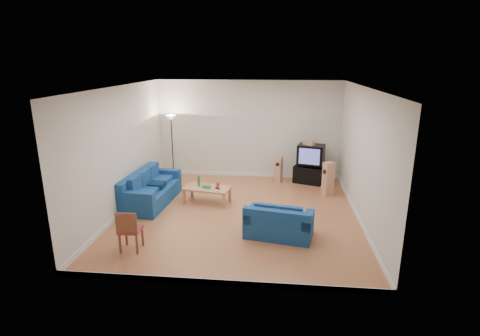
# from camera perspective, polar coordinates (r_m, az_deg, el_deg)

# --- Properties ---
(room) EXTENTS (6.01, 6.51, 3.21)m
(room) POSITION_cam_1_polar(r_m,az_deg,el_deg) (9.24, -0.25, 1.96)
(room) COLOR brown
(room) RESTS_ON ground
(sofa_three_seat) EXTENTS (1.12, 2.31, 0.87)m
(sofa_three_seat) POSITION_cam_1_polar(r_m,az_deg,el_deg) (10.61, -13.60, -3.51)
(sofa_three_seat) COLOR navy
(sofa_three_seat) RESTS_ON ground
(sofa_loveseat) EXTENTS (1.60, 1.09, 0.74)m
(sofa_loveseat) POSITION_cam_1_polar(r_m,az_deg,el_deg) (8.45, 5.90, -8.64)
(sofa_loveseat) COLOR navy
(sofa_loveseat) RESTS_ON ground
(coffee_table) EXTENTS (1.34, 0.84, 0.45)m
(coffee_table) POSITION_cam_1_polar(r_m,az_deg,el_deg) (10.30, -5.05, -3.27)
(coffee_table) COLOR tan
(coffee_table) RESTS_ON ground
(bottle) EXTENTS (0.09, 0.09, 0.29)m
(bottle) POSITION_cam_1_polar(r_m,az_deg,el_deg) (10.35, -6.29, -2.04)
(bottle) COLOR #197233
(bottle) RESTS_ON coffee_table
(tissue_box) EXTENTS (0.23, 0.17, 0.08)m
(tissue_box) POSITION_cam_1_polar(r_m,az_deg,el_deg) (10.23, -5.11, -2.83)
(tissue_box) COLOR green
(tissue_box) RESTS_ON coffee_table
(red_canister) EXTENTS (0.13, 0.13, 0.13)m
(red_canister) POSITION_cam_1_polar(r_m,az_deg,el_deg) (10.27, -3.42, -2.58)
(red_canister) COLOR red
(red_canister) RESTS_ON coffee_table
(remote) EXTENTS (0.15, 0.12, 0.02)m
(remote) POSITION_cam_1_polar(r_m,az_deg,el_deg) (10.16, -3.46, -3.13)
(remote) COLOR black
(remote) RESTS_ON coffee_table
(tv_stand) EXTENTS (1.01, 0.78, 0.55)m
(tv_stand) POSITION_cam_1_polar(r_m,az_deg,el_deg) (12.18, 10.38, -0.99)
(tv_stand) COLOR black
(tv_stand) RESTS_ON ground
(av_receiver) EXTENTS (0.47, 0.43, 0.09)m
(av_receiver) POSITION_cam_1_polar(r_m,az_deg,el_deg) (12.15, 10.63, 0.51)
(av_receiver) COLOR black
(av_receiver) RESTS_ON tv_stand
(television) EXTENTS (0.92, 0.77, 0.62)m
(television) POSITION_cam_1_polar(r_m,az_deg,el_deg) (11.99, 10.76, 2.05)
(television) COLOR black
(television) RESTS_ON av_receiver
(centre_speaker) EXTENTS (0.37, 0.36, 0.13)m
(centre_speaker) POSITION_cam_1_polar(r_m,az_deg,el_deg) (11.86, 10.45, 3.77)
(centre_speaker) COLOR tan
(centre_speaker) RESTS_ON television
(speaker_left) EXTENTS (0.26, 0.30, 0.84)m
(speaker_left) POSITION_cam_1_polar(r_m,az_deg,el_deg) (12.09, 5.92, -0.21)
(speaker_left) COLOR tan
(speaker_left) RESTS_ON ground
(speaker_right) EXTENTS (0.37, 0.34, 0.99)m
(speaker_right) POSITION_cam_1_polar(r_m,az_deg,el_deg) (11.14, 13.28, -1.61)
(speaker_right) COLOR tan
(speaker_right) RESTS_ON ground
(floor_lamp) EXTENTS (0.36, 0.36, 2.12)m
(floor_lamp) POSITION_cam_1_polar(r_m,az_deg,el_deg) (12.27, -10.42, 6.22)
(floor_lamp) COLOR black
(floor_lamp) RESTS_ON ground
(dining_chair) EXTENTS (0.44, 0.44, 0.90)m
(dining_chair) POSITION_cam_1_polar(r_m,az_deg,el_deg) (8.04, -16.53, -8.86)
(dining_chair) COLOR brown
(dining_chair) RESTS_ON ground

